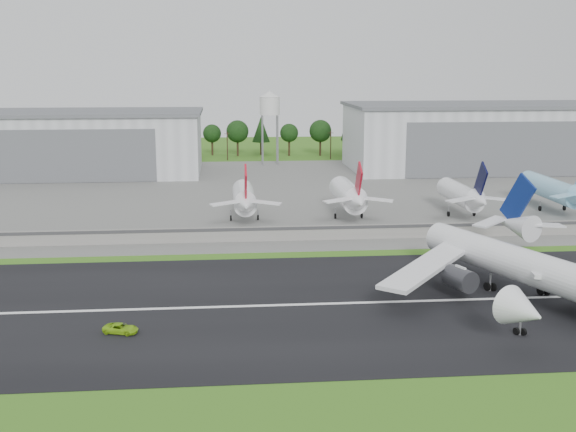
{
  "coord_description": "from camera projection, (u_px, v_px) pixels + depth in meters",
  "views": [
    {
      "loc": [
        -23.99,
        -104.42,
        39.33
      ],
      "look_at": [
        -10.86,
        40.0,
        9.0
      ],
      "focal_mm": 45.0,
      "sensor_mm": 36.0,
      "label": 1
    }
  ],
  "objects": [
    {
      "name": "utility_poles",
      "position": [
        279.0,
        160.0,
        306.92
      ],
      "size": [
        230.0,
        3.0,
        12.0
      ],
      "primitive_type": null,
      "color": "black",
      "rests_on": "ground"
    },
    {
      "name": "apron",
      "position": [
        299.0,
        192.0,
        228.93
      ],
      "size": [
        320.0,
        150.0,
        0.1
      ],
      "primitive_type": "cube",
      "color": "slate",
      "rests_on": "ground"
    },
    {
      "name": "hangar_east",
      "position": [
        481.0,
        136.0,
        276.79
      ],
      "size": [
        102.0,
        47.0,
        25.2
      ],
      "color": "silver",
      "rests_on": "ground"
    },
    {
      "name": "parked_jet_navy",
      "position": [
        464.0,
        195.0,
        188.78
      ],
      "size": [
        7.36,
        31.29,
        16.52
      ],
      "color": "white",
      "rests_on": "ground"
    },
    {
      "name": "hangar_west",
      "position": [
        69.0,
        143.0,
        263.25
      ],
      "size": [
        97.0,
        44.0,
        23.2
      ],
      "color": "silver",
      "rests_on": "ground"
    },
    {
      "name": "treeline",
      "position": [
        277.0,
        155.0,
        321.55
      ],
      "size": [
        320.0,
        16.0,
        22.0
      ],
      "primitive_type": null,
      "color": "black",
      "rests_on": "ground"
    },
    {
      "name": "runway_centerline",
      "position": [
        368.0,
        302.0,
        121.69
      ],
      "size": [
        220.0,
        1.0,
        0.02
      ],
      "primitive_type": "cube",
      "color": "white",
      "rests_on": "runway"
    },
    {
      "name": "runway",
      "position": [
        368.0,
        303.0,
        121.7
      ],
      "size": [
        320.0,
        60.0,
        0.1
      ],
      "primitive_type": "cube",
      "color": "black",
      "rests_on": "ground"
    },
    {
      "name": "parked_jet_red_a",
      "position": [
        244.0,
        198.0,
        183.68
      ],
      "size": [
        7.36,
        31.29,
        16.62
      ],
      "color": "white",
      "rests_on": "ground"
    },
    {
      "name": "parked_jet_skyblue",
      "position": [
        556.0,
        190.0,
        196.08
      ],
      "size": [
        7.36,
        37.29,
        16.73
      ],
      "color": "#84C4E4",
      "rests_on": "ground"
    },
    {
      "name": "blast_fence",
      "position": [
        329.0,
        232.0,
        165.19
      ],
      "size": [
        240.0,
        0.61,
        3.5
      ],
      "color": "gray",
      "rests_on": "ground"
    },
    {
      "name": "main_airliner",
      "position": [
        519.0,
        272.0,
        122.6
      ],
      "size": [
        53.43,
        57.3,
        18.17
      ],
      "rotation": [
        0.0,
        0.0,
        3.51
      ],
      "color": "white",
      "rests_on": "runway"
    },
    {
      "name": "ground_vehicle",
      "position": [
        121.0,
        328.0,
        107.67
      ],
      "size": [
        5.75,
        3.85,
        1.47
      ],
      "primitive_type": "imported",
      "rotation": [
        0.0,
        0.0,
        1.28
      ],
      "color": "#86C116",
      "rests_on": "runway"
    },
    {
      "name": "water_tower",
      "position": [
        270.0,
        103.0,
        286.83
      ],
      "size": [
        8.4,
        8.4,
        29.4
      ],
      "color": "#99999E",
      "rests_on": "ground"
    },
    {
      "name": "parked_jet_red_b",
      "position": [
        350.0,
        196.0,
        186.07
      ],
      "size": [
        7.36,
        31.29,
        16.89
      ],
      "color": "white",
      "rests_on": "ground"
    },
    {
      "name": "ground",
      "position": [
        381.0,
        324.0,
        111.96
      ],
      "size": [
        600.0,
        600.0,
        0.0
      ],
      "primitive_type": "plane",
      "color": "#386618",
      "rests_on": "ground"
    }
  ]
}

